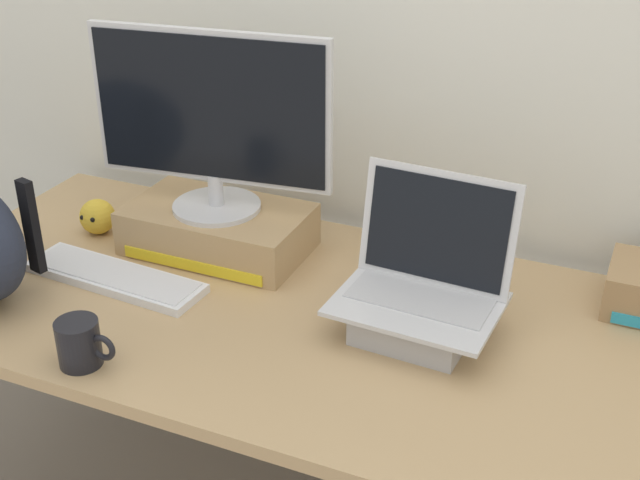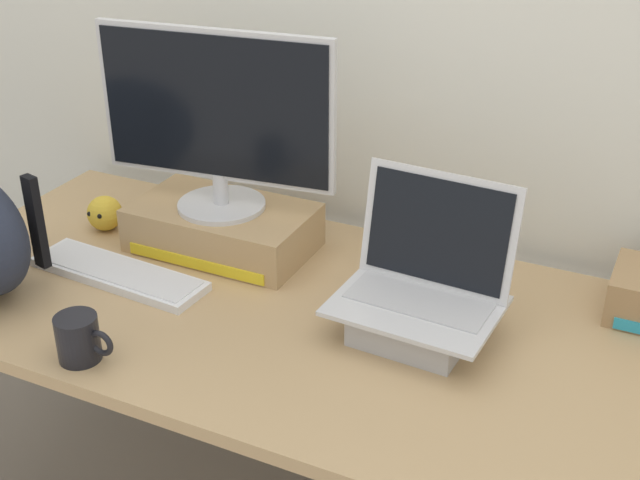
% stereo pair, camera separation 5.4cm
% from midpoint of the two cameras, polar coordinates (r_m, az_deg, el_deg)
% --- Properties ---
extents(desk, '(1.91, 0.84, 0.73)m').
position_cam_midpoint_polar(desk, '(1.84, -0.84, -6.67)').
color(desk, tan).
rests_on(desk, ground).
extents(toner_box_yellow, '(0.43, 0.26, 0.11)m').
position_cam_midpoint_polar(toner_box_yellow, '(2.06, -7.60, 0.73)').
color(toner_box_yellow, tan).
rests_on(toner_box_yellow, desk).
extents(desktop_monitor, '(0.56, 0.21, 0.43)m').
position_cam_midpoint_polar(desktop_monitor, '(1.95, -8.12, 7.95)').
color(desktop_monitor, silver).
rests_on(desktop_monitor, toner_box_yellow).
extents(open_laptop, '(0.34, 0.26, 0.32)m').
position_cam_midpoint_polar(open_laptop, '(1.73, 5.82, -4.25)').
color(open_laptop, '#ADADB2').
rests_on(open_laptop, desk).
extents(external_keyboard, '(0.44, 0.15, 0.02)m').
position_cam_midpoint_polar(external_keyboard, '(1.99, -14.38, -2.43)').
color(external_keyboard, white).
rests_on(external_keyboard, desk).
extents(coffee_mug, '(0.13, 0.08, 0.10)m').
position_cam_midpoint_polar(coffee_mug, '(1.71, -16.70, -6.67)').
color(coffee_mug, black).
rests_on(coffee_mug, desk).
extents(plush_toy, '(0.09, 0.09, 0.09)m').
position_cam_midpoint_polar(plush_toy, '(2.20, -15.41, 1.53)').
color(plush_toy, gold).
rests_on(plush_toy, desk).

